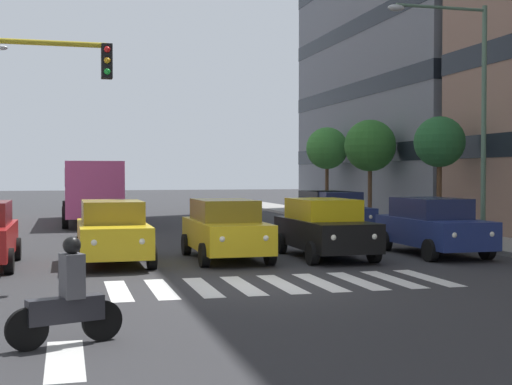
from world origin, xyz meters
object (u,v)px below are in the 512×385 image
(motorcycle_with_rider, at_px, (68,301))
(street_lamp_left, at_px, (469,98))
(car_0, at_px, (433,226))
(car_row2_1, at_px, (327,211))
(car_row2_0, at_px, (335,212))
(bus_behind_traffic, at_px, (91,185))
(street_tree_2, at_px, (370,146))
(street_tree_1, at_px, (439,143))
(car_2, at_px, (225,229))
(street_tree_3, at_px, (327,149))
(car_3, at_px, (112,231))
(car_1, at_px, (324,228))

(motorcycle_with_rider, xyz_separation_m, street_lamp_left, (-12.68, -10.23, 4.28))
(car_0, bearing_deg, car_row2_1, -89.54)
(car_0, xyz_separation_m, car_row2_1, (0.07, -8.93, 0.00))
(car_row2_0, distance_m, bus_behind_traffic, 13.11)
(bus_behind_traffic, bearing_deg, motorcycle_with_rider, 87.32)
(street_lamp_left, relative_size, street_tree_2, 1.60)
(car_row2_1, height_order, street_tree_1, street_tree_1)
(car_2, bearing_deg, street_tree_3, -118.66)
(car_0, bearing_deg, bus_behind_traffic, -60.85)
(car_3, distance_m, street_tree_1, 14.02)
(car_row2_1, bearing_deg, street_tree_1, 133.94)
(motorcycle_with_rider, relative_size, street_tree_3, 0.34)
(motorcycle_with_rider, bearing_deg, street_lamp_left, -141.10)
(street_lamp_left, bearing_deg, car_3, 4.47)
(car_row2_1, bearing_deg, bus_behind_traffic, -40.68)
(car_0, xyz_separation_m, car_2, (6.32, -0.46, 0.00))
(car_3, bearing_deg, bus_behind_traffic, -90.00)
(car_2, distance_m, car_row2_0, 9.84)
(car_1, xyz_separation_m, car_row2_1, (-3.35, -8.77, 0.00))
(car_row2_0, relative_size, street_tree_1, 0.98)
(street_lamp_left, xyz_separation_m, street_tree_2, (-1.37, -10.87, -1.15))
(car_1, xyz_separation_m, street_tree_1, (-6.69, -5.31, 2.77))
(car_1, relative_size, motorcycle_with_rider, 2.70)
(street_tree_1, height_order, street_tree_2, street_tree_2)
(bus_behind_traffic, bearing_deg, car_3, 90.00)
(car_1, distance_m, car_3, 6.08)
(car_row2_1, height_order, bus_behind_traffic, bus_behind_traffic)
(car_1, distance_m, motorcycle_with_rider, 11.67)
(car_row2_0, bearing_deg, car_3, 38.90)
(street_tree_2, distance_m, street_tree_3, 6.29)
(motorcycle_with_rider, distance_m, street_lamp_left, 16.85)
(car_row2_1, bearing_deg, street_lamp_left, 104.91)
(bus_behind_traffic, bearing_deg, street_tree_3, -173.85)
(car_3, distance_m, motorcycle_with_rider, 9.42)
(car_2, height_order, car_row2_1, same)
(street_lamp_left, bearing_deg, car_row2_1, -75.09)
(car_3, xyz_separation_m, car_row2_1, (-9.43, -8.55, 0.00))
(car_row2_0, bearing_deg, motorcycle_with_rider, 57.81)
(car_2, bearing_deg, street_tree_2, -129.54)
(car_row2_0, xyz_separation_m, motorcycle_with_rider, (10.69, 16.98, -0.24))
(car_2, xyz_separation_m, bus_behind_traffic, (3.18, -16.58, 0.97))
(car_2, xyz_separation_m, street_tree_1, (-9.59, -5.01, 2.77))
(bus_behind_traffic, xyz_separation_m, street_tree_3, (-13.01, -1.40, 2.00))
(motorcycle_with_rider, bearing_deg, car_3, -97.41)
(car_3, xyz_separation_m, street_tree_1, (-12.77, -5.08, 2.77))
(car_3, bearing_deg, car_row2_0, -141.10)
(car_row2_1, distance_m, street_tree_1, 5.55)
(street_tree_2, bearing_deg, street_lamp_left, 82.82)
(car_1, bearing_deg, car_3, -2.13)
(car_3, relative_size, bus_behind_traffic, 0.42)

